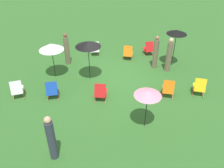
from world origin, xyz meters
TOP-DOWN VIEW (x-y plane):
  - ground_plane at (0.00, 0.00)m, footprint 40.00×40.00m
  - deckchair_0 at (-3.89, 1.31)m, footprint 0.65×0.85m
  - deckchair_1 at (-0.97, -2.10)m, footprint 0.62×0.84m
  - deckchair_3 at (0.92, -2.68)m, footprint 0.53×0.79m
  - deckchair_4 at (-2.21, -2.65)m, footprint 0.61×0.84m
  - deckchair_5 at (-2.47, 1.43)m, footprint 0.63×0.85m
  - deckchair_6 at (2.62, 1.44)m, footprint 0.58×0.82m
  - deckchair_7 at (0.50, 1.63)m, footprint 0.57×0.81m
  - deckchair_8 at (4.17, 1.35)m, footprint 0.66×0.86m
  - umbrella_0 at (-1.20, 3.32)m, footprint 0.98×0.98m
  - umbrella_1 at (-3.30, -1.31)m, footprint 1.03×1.03m
  - umbrella_2 at (2.84, -0.36)m, footprint 1.18×1.18m
  - umbrella_3 at (1.07, -0.07)m, footprint 1.20×1.20m
  - person_0 at (-2.93, -0.77)m, footprint 0.40×0.40m
  - person_1 at (-2.31, -1.13)m, footprint 0.33×0.33m
  - person_2 at (2.36, -1.63)m, footprint 0.32×0.32m
  - person_3 at (1.96, 4.71)m, footprint 0.37×0.37m

SIDE VIEW (x-z plane):
  - ground_plane at x=0.00m, z-range 0.00..0.00m
  - deckchair_0 at x=-3.89m, z-range -0.05..0.79m
  - deckchair_1 at x=-0.97m, z-range -0.05..0.79m
  - deckchair_3 at x=0.92m, z-range -0.05..0.79m
  - deckchair_4 at x=-2.21m, z-range -0.05..0.79m
  - deckchair_5 at x=-2.47m, z-range -0.05..0.79m
  - deckchair_6 at x=2.62m, z-range -0.05..0.79m
  - deckchair_7 at x=0.50m, z-range -0.05..0.79m
  - deckchair_8 at x=4.17m, z-range -0.05..0.79m
  - person_2 at x=2.36m, z-range -0.04..1.72m
  - person_3 at x=1.96m, z-range -0.03..1.72m
  - person_1 at x=-2.31m, z-range -0.03..1.74m
  - person_0 at x=-2.93m, z-range -0.04..1.77m
  - umbrella_0 at x=-1.20m, z-range 0.71..2.35m
  - umbrella_2 at x=2.84m, z-range 0.72..2.48m
  - umbrella_3 at x=1.07m, z-range 0.86..2.84m
  - umbrella_1 at x=-3.30m, z-range 0.89..2.90m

